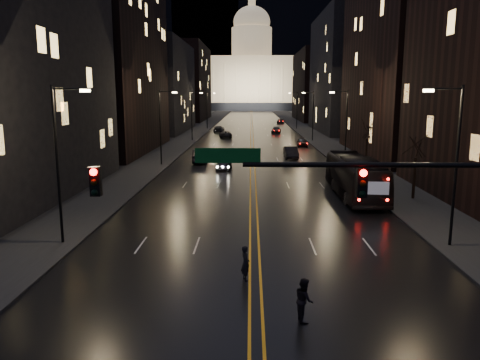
# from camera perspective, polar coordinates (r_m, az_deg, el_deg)

# --- Properties ---
(ground) EXTENTS (900.00, 900.00, 0.00)m
(ground) POSITION_cam_1_polar(r_m,az_deg,el_deg) (17.68, 2.01, -18.39)
(ground) COLOR black
(ground) RESTS_ON ground
(road) EXTENTS (20.00, 320.00, 0.02)m
(road) POSITION_cam_1_polar(r_m,az_deg,el_deg) (145.73, 1.43, 7.10)
(road) COLOR black
(road) RESTS_ON ground
(sidewalk_left) EXTENTS (8.00, 320.00, 0.16)m
(sidewalk_left) POSITION_cam_1_polar(r_m,az_deg,el_deg) (146.38, -4.10, 7.12)
(sidewalk_left) COLOR black
(sidewalk_left) RESTS_ON ground
(sidewalk_right) EXTENTS (8.00, 320.00, 0.16)m
(sidewalk_right) POSITION_cam_1_polar(r_m,az_deg,el_deg) (146.42, 6.96, 7.07)
(sidewalk_right) COLOR black
(sidewalk_right) RESTS_ON ground
(center_line) EXTENTS (0.62, 320.00, 0.01)m
(center_line) POSITION_cam_1_polar(r_m,az_deg,el_deg) (145.73, 1.43, 7.11)
(center_line) COLOR orange
(center_line) RESTS_ON road
(building_left_mid) EXTENTS (12.00, 30.00, 28.00)m
(building_left_mid) POSITION_cam_1_polar(r_m,az_deg,el_deg) (72.73, -15.78, 14.39)
(building_left_mid) COLOR black
(building_left_mid) RESTS_ON ground
(building_left_far) EXTENTS (12.00, 34.00, 20.00)m
(building_left_far) POSITION_cam_1_polar(r_m,az_deg,el_deg) (109.48, -9.79, 11.08)
(building_left_far) COLOR black
(building_left_far) RESTS_ON ground
(building_left_dist) EXTENTS (12.00, 40.00, 24.00)m
(building_left_dist) POSITION_cam_1_polar(r_m,az_deg,el_deg) (156.90, -6.41, 11.66)
(building_left_dist) COLOR black
(building_left_dist) RESTS_ON ground
(building_right_tall) EXTENTS (12.00, 30.00, 38.00)m
(building_right_tall) POSITION_cam_1_polar(r_m,az_deg,el_deg) (69.63, 20.14, 18.50)
(building_right_tall) COLOR black
(building_right_tall) RESTS_ON ground
(building_right_mid) EXTENTS (12.00, 34.00, 26.00)m
(building_right_mid) POSITION_cam_1_polar(r_m,az_deg,el_deg) (109.65, 12.80, 12.54)
(building_right_mid) COLOR black
(building_right_mid) RESTS_ON ground
(building_right_dist) EXTENTS (12.00, 40.00, 22.00)m
(building_right_dist) POSITION_cam_1_polar(r_m,az_deg,el_deg) (156.95, 9.28, 11.23)
(building_right_dist) COLOR black
(building_right_dist) RESTS_ON ground
(mountain_ridge) EXTENTS (520.00, 60.00, 130.00)m
(mountain_ridge) POSITION_cam_1_polar(r_m,az_deg,el_deg) (401.52, 7.45, 18.46)
(mountain_ridge) COLOR black
(mountain_ridge) RESTS_ON ground
(capitol) EXTENTS (90.00, 50.00, 58.50)m
(capitol) POSITION_cam_1_polar(r_m,az_deg,el_deg) (265.62, 1.41, 12.31)
(capitol) COLOR black
(capitol) RESTS_ON ground
(traffic_signal) EXTENTS (17.29, 0.45, 7.00)m
(traffic_signal) POSITION_cam_1_polar(r_m,az_deg,el_deg) (17.00, 22.47, -1.97)
(traffic_signal) COLOR black
(traffic_signal) RESTS_ON ground
(streetlamp_right_near) EXTENTS (2.13, 0.25, 9.00)m
(streetlamp_right_near) POSITION_cam_1_polar(r_m,az_deg,el_deg) (27.99, 24.58, 2.44)
(streetlamp_right_near) COLOR black
(streetlamp_right_near) RESTS_ON ground
(streetlamp_left_near) EXTENTS (2.13, 0.25, 9.00)m
(streetlamp_left_near) POSITION_cam_1_polar(r_m,az_deg,el_deg) (27.81, -21.08, 2.64)
(streetlamp_left_near) COLOR black
(streetlamp_left_near) RESTS_ON ground
(streetlamp_right_mid) EXTENTS (2.13, 0.25, 9.00)m
(streetlamp_right_mid) POSITION_cam_1_polar(r_m,az_deg,el_deg) (56.68, 12.65, 6.72)
(streetlamp_right_mid) COLOR black
(streetlamp_right_mid) RESTS_ON ground
(streetlamp_left_mid) EXTENTS (2.13, 0.25, 9.00)m
(streetlamp_left_mid) POSITION_cam_1_polar(r_m,az_deg,el_deg) (56.59, -9.52, 6.83)
(streetlamp_left_mid) COLOR black
(streetlamp_left_mid) RESTS_ON ground
(streetlamp_right_far) EXTENTS (2.13, 0.25, 9.00)m
(streetlamp_right_far) POSITION_cam_1_polar(r_m,az_deg,el_deg) (86.26, 8.77, 8.05)
(streetlamp_right_far) COLOR black
(streetlamp_right_far) RESTS_ON ground
(streetlamp_left_far) EXTENTS (2.13, 0.25, 9.00)m
(streetlamp_left_far) POSITION_cam_1_polar(r_m,az_deg,el_deg) (86.21, -5.78, 8.12)
(streetlamp_left_far) COLOR black
(streetlamp_left_far) RESTS_ON ground
(streetlamp_right_dist) EXTENTS (2.13, 0.25, 9.00)m
(streetlamp_right_dist) POSITION_cam_1_polar(r_m,az_deg,el_deg) (116.06, 6.87, 8.68)
(streetlamp_right_dist) COLOR black
(streetlamp_right_dist) RESTS_ON ground
(streetlamp_left_dist) EXTENTS (2.13, 0.25, 9.00)m
(streetlamp_left_dist) POSITION_cam_1_polar(r_m,az_deg,el_deg) (116.02, -3.95, 8.73)
(streetlamp_left_dist) COLOR black
(streetlamp_left_dist) RESTS_ON ground
(tree_right_mid) EXTENTS (2.40, 2.40, 6.65)m
(tree_right_mid) POSITION_cam_1_polar(r_m,az_deg,el_deg) (39.95, 20.71, 4.04)
(tree_right_mid) COLOR black
(tree_right_mid) RESTS_ON ground
(tree_right_far) EXTENTS (2.40, 2.40, 6.65)m
(tree_right_far) POSITION_cam_1_polar(r_m,az_deg,el_deg) (55.24, 15.27, 5.94)
(tree_right_far) COLOR black
(tree_right_far) RESTS_ON ground
(bus) EXTENTS (2.92, 12.29, 3.42)m
(bus) POSITION_cam_1_polar(r_m,az_deg,el_deg) (40.27, 13.83, 0.40)
(bus) COLOR black
(bus) RESTS_ON ground
(oncoming_car_a) EXTENTS (1.86, 4.01, 1.33)m
(oncoming_car_a) POSITION_cam_1_polar(r_m,az_deg,el_deg) (52.90, -1.98, 1.90)
(oncoming_car_a) COLOR black
(oncoming_car_a) RESTS_ON ground
(oncoming_car_b) EXTENTS (2.21, 5.29, 1.70)m
(oncoming_car_b) POSITION_cam_1_polar(r_m,az_deg,el_deg) (58.86, -4.88, 2.92)
(oncoming_car_b) COLOR black
(oncoming_car_b) RESTS_ON ground
(oncoming_car_c) EXTENTS (2.83, 5.22, 1.39)m
(oncoming_car_c) POSITION_cam_1_polar(r_m,az_deg,el_deg) (92.79, -1.78, 5.61)
(oncoming_car_c) COLOR black
(oncoming_car_c) RESTS_ON ground
(oncoming_car_d) EXTENTS (2.24, 5.32, 1.53)m
(oncoming_car_d) POSITION_cam_1_polar(r_m,az_deg,el_deg) (105.20, -2.60, 6.22)
(oncoming_car_d) COLOR black
(oncoming_car_d) RESTS_ON ground
(receding_car_a) EXTENTS (1.79, 4.85, 1.59)m
(receding_car_a) POSITION_cam_1_polar(r_m,az_deg,el_deg) (62.98, 6.22, 3.34)
(receding_car_a) COLOR black
(receding_car_a) RESTS_ON ground
(receding_car_b) EXTENTS (1.87, 4.22, 1.41)m
(receding_car_b) POSITION_cam_1_polar(r_m,az_deg,el_deg) (77.28, 7.59, 4.56)
(receding_car_b) COLOR black
(receding_car_b) RESTS_ON ground
(receding_car_c) EXTENTS (2.49, 4.93, 1.37)m
(receding_car_c) POSITION_cam_1_polar(r_m,az_deg,el_deg) (103.44, 4.44, 6.08)
(receding_car_c) COLOR black
(receding_car_c) RESTS_ON ground
(receding_car_d) EXTENTS (2.44, 4.76, 1.28)m
(receding_car_d) POSITION_cam_1_polar(r_m,az_deg,el_deg) (138.51, 4.98, 7.15)
(receding_car_d) COLOR black
(receding_car_d) RESTS_ON ground
(pedestrian_a) EXTENTS (0.59, 0.71, 1.67)m
(pedestrian_a) POSITION_cam_1_polar(r_m,az_deg,el_deg) (21.88, 0.66, -10.13)
(pedestrian_a) COLOR black
(pedestrian_a) RESTS_ON ground
(pedestrian_b) EXTENTS (0.57, 0.88, 1.70)m
(pedestrian_b) POSITION_cam_1_polar(r_m,az_deg,el_deg) (18.45, 7.82, -14.24)
(pedestrian_b) COLOR black
(pedestrian_b) RESTS_ON ground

